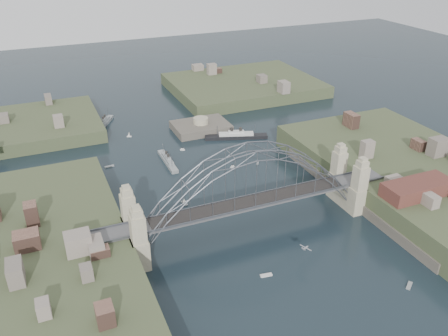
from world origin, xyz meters
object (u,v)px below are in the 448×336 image
wharf_shed (418,188)px  ocean_liner (236,136)px  naval_cruiser_near (168,161)px  naval_cruiser_far (105,123)px  fort_island (201,131)px  bridge (251,189)px

wharf_shed → ocean_liner: bearing=107.4°
naval_cruiser_near → naval_cruiser_far: naval_cruiser_far is taller
naval_cruiser_near → fort_island: bearing=47.4°
ocean_liner → wharf_shed: bearing=-72.6°
wharf_shed → ocean_liner: wharf_shed is taller
bridge → naval_cruiser_far: (-22.90, 91.26, -11.45)m
bridge → naval_cruiser_far: 94.78m
wharf_shed → naval_cruiser_far: 125.06m
naval_cruiser_near → naval_cruiser_far: size_ratio=1.15×
bridge → wharf_shed: 46.23m
naval_cruiser_far → ocean_liner: size_ratio=0.64×
wharf_shed → ocean_liner: size_ratio=0.83×
bridge → ocean_liner: (21.78, 57.01, -11.39)m
naval_cruiser_near → naval_cruiser_far: (-13.86, 44.18, 0.04)m
bridge → naval_cruiser_near: size_ratio=4.70×
bridge → wharf_shed: bearing=-17.7°
naval_cruiser_near → ocean_liner: (30.83, 9.94, 0.10)m
fort_island → wharf_shed: 90.48m
fort_island → naval_cruiser_near: 31.14m
ocean_liner → naval_cruiser_near: bearing=-162.1°
naval_cruiser_near → bridge: bearing=-79.1°
bridge → fort_island: bridge is taller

